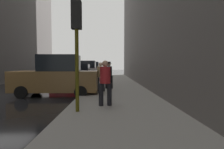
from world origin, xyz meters
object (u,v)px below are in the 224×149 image
traffic_light (77,32)px  parked_white_van (86,71)px  parked_red_hatchback (77,75)px  pedestrian_in_red_jacket (105,81)px  pedestrian_in_tan_coat (101,75)px  parked_black_suv (91,70)px  duffel_bag (102,82)px  pedestrian_with_fedora (109,74)px  fire_hydrant (96,80)px  parked_bronze_suv (57,77)px

traffic_light → parked_white_van: bearing=96.8°
parked_white_van → parked_red_hatchback: bearing=-90.0°
parked_red_hatchback → pedestrian_in_red_jacket: (2.76, -8.89, 0.26)m
pedestrian_in_red_jacket → pedestrian_in_tan_coat: same height
parked_red_hatchback → parked_white_van: parked_white_van is taller
parked_black_suv → duffel_bag: size_ratio=10.52×
pedestrian_in_red_jacket → pedestrian_with_fedora: pedestrian_with_fedora is taller
parked_red_hatchback → fire_hydrant: size_ratio=5.98×
parked_red_hatchback → duffel_bag: bearing=-14.9°
parked_white_van → pedestrian_in_red_jacket: 15.04m
parked_white_van → parked_black_suv: bearing=90.0°
pedestrian_in_tan_coat → parked_white_van: bearing=102.2°
duffel_bag → traffic_light: bearing=-92.6°
parked_bronze_suv → fire_hydrant: (1.80, 4.66, -0.54)m
parked_black_suv → pedestrian_with_fedora: 16.48m
pedestrian_with_fedora → duffel_bag: (-0.61, 3.36, -0.85)m
pedestrian_with_fedora → duffel_bag: size_ratio=4.04×
traffic_light → pedestrian_in_tan_coat: bearing=83.2°
parked_black_suv → parked_red_hatchback: bearing=-90.0°
parked_black_suv → pedestrian_in_tan_coat: 17.62m
traffic_light → pedestrian_with_fedora: bearing=79.8°
traffic_light → parked_black_suv: bearing=94.8°
parked_white_van → fire_hydrant: (1.80, -6.96, -0.54)m
fire_hydrant → pedestrian_in_tan_coat: pedestrian_in_tan_coat is taller
parked_bronze_suv → pedestrian_in_red_jacket: parked_bronze_suv is taller
parked_bronze_suv → duffel_bag: size_ratio=10.48×
fire_hydrant → traffic_light: (0.05, -8.64, 2.26)m
parked_red_hatchback → parked_black_suv: bearing=90.0°
parked_bronze_suv → pedestrian_in_tan_coat: parked_bronze_suv is taller
parked_black_suv → pedestrian_in_red_jacket: (2.76, -21.16, 0.07)m
pedestrian_with_fedora → traffic_light: bearing=-100.2°
fire_hydrant → pedestrian_in_tan_coat: (0.59, -4.13, 0.61)m
parked_bronze_suv → duffel_bag: bearing=66.1°
parked_white_van → traffic_light: bearing=-83.2°
pedestrian_with_fedora → duffel_bag: 3.52m
parked_bronze_suv → parked_white_van: 11.62m
parked_white_van → parked_black_suv: size_ratio=1.00×
parked_white_van → traffic_light: size_ratio=1.28×
parked_black_suv → traffic_light: bearing=-85.2°
pedestrian_with_fedora → parked_bronze_suv: bearing=-148.7°
traffic_light → pedestrian_with_fedora: 6.05m
parked_red_hatchback → traffic_light: bearing=-79.2°
pedestrian_in_tan_coat → traffic_light: bearing=-96.8°
duffel_bag → parked_white_van: bearing=109.2°
parked_red_hatchback → parked_bronze_suv: bearing=-90.0°
fire_hydrant → pedestrian_with_fedora: (1.08, -2.91, 0.64)m
parked_bronze_suv → parked_black_suv: 17.98m
traffic_light → parked_bronze_suv: bearing=115.0°
parked_white_van → pedestrian_in_red_jacket: (2.76, -14.79, 0.07)m
parked_bronze_suv → duffel_bag: 5.65m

